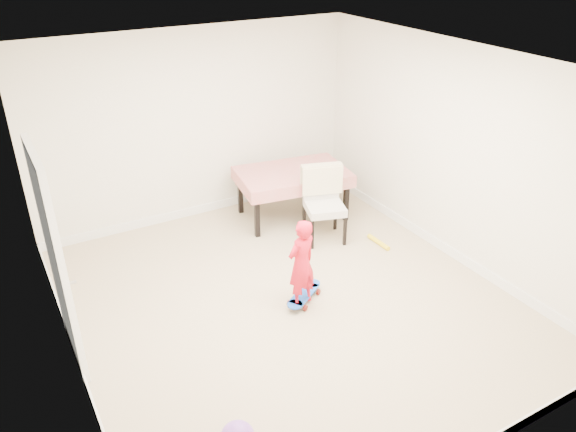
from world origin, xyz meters
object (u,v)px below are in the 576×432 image
dining_chair (325,205)px  child (301,266)px  dining_table (292,194)px  skateboard (304,296)px

dining_chair → child: child is taller
dining_table → dining_chair: bearing=-78.8°
dining_chair → skateboard: size_ratio=1.59×
dining_chair → skateboard: dining_chair is taller
skateboard → child: (-0.08, -0.07, 0.46)m
dining_table → child: bearing=-109.1°
child → dining_table: bearing=-133.0°
dining_chair → child: (-1.03, -1.12, 0.02)m
dining_table → child: child is taller
child → dining_chair: bearing=-147.8°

